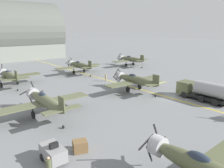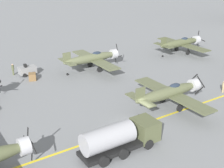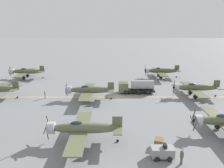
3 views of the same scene
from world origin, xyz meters
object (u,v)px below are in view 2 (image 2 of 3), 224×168
Objects in this scene: tow_tractor at (27,70)px; ground_crew_inspecting at (223,86)px; airplane_mid_center at (170,92)px; fuel_tanker at (120,137)px; supply_crate_by_tanker at (32,77)px; airplane_far_left at (181,43)px; ground_crew_walking at (13,69)px; airplane_mid_left at (93,58)px.

tow_tractor reaches higher than ground_crew_inspecting.
tow_tractor is at bearing -136.85° from ground_crew_inspecting.
ground_crew_inspecting is at bearing 81.50° from airplane_mid_center.
airplane_mid_center reaches higher than fuel_tanker.
airplane_mid_center is 23.04m from tow_tractor.
supply_crate_by_tanker is at bearing -133.04° from ground_crew_inspecting.
tow_tractor is 2.09× the size of supply_crate_by_tanker.
ground_crew_inspecting is (0.62, 9.26, -1.12)m from airplane_mid_center.
tow_tractor is 28.90m from ground_crew_inspecting.
airplane_far_left is 30.82m from ground_crew_walking.
supply_crate_by_tanker is (2.51, -0.13, -0.27)m from tow_tractor.
airplane_mid_left is 4.62× the size of tow_tractor.
tow_tractor is at bearing 57.37° from ground_crew_walking.
airplane_far_left is 1.00× the size of airplane_mid_center.
tow_tractor is at bearing 177.01° from supply_crate_by_tanker.
fuel_tanker is (4.34, -10.19, -0.50)m from airplane_mid_center.
airplane_mid_center is 6.60× the size of ground_crew_walking.
ground_crew_walking is (-21.66, -12.37, -1.02)m from airplane_mid_center.
airplane_far_left reaches higher than tow_tractor.
fuel_tanker is 6.44× the size of supply_crate_by_tanker.
airplane_far_left is 6.60× the size of ground_crew_walking.
airplane_mid_left reaches higher than fuel_tanker.
tow_tractor is 1.58× the size of ground_crew_inspecting.
airplane_mid_left is 23.22m from fuel_tanker.
airplane_mid_left is at bearing 69.81° from tow_tractor.
airplane_mid_left is 1.00× the size of airplane_far_left.
airplane_mid_center is 4.62× the size of tow_tractor.
fuel_tanker is at bearing 1.15° from supply_crate_by_tanker.
ground_crew_walking is at bearing -154.94° from supply_crate_by_tanker.
airplane_far_left is 28.80m from tow_tractor.
supply_crate_by_tanker is at bearing -154.01° from airplane_mid_center.
ground_crew_walking is 1.11× the size of ground_crew_inspecting.
airplane_mid_center is at bearing -30.55° from airplane_far_left.
airplane_mid_left is 1.00× the size of airplane_mid_center.
supply_crate_by_tanker is (-1.04, -9.78, -1.49)m from airplane_mid_left.
tow_tractor is (-3.55, -9.65, -1.22)m from airplane_mid_left.
ground_crew_walking is at bearing -154.92° from airplane_mid_center.
ground_crew_walking reaches higher than supply_crate_by_tanker.
ground_crew_inspecting is (22.28, 21.63, -0.10)m from ground_crew_walking.
airplane_mid_center is 9.66× the size of supply_crate_by_tanker.
ground_crew_walking is 4.11m from supply_crate_by_tanker.
supply_crate_by_tanker is at bearing -90.22° from airplane_mid_left.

